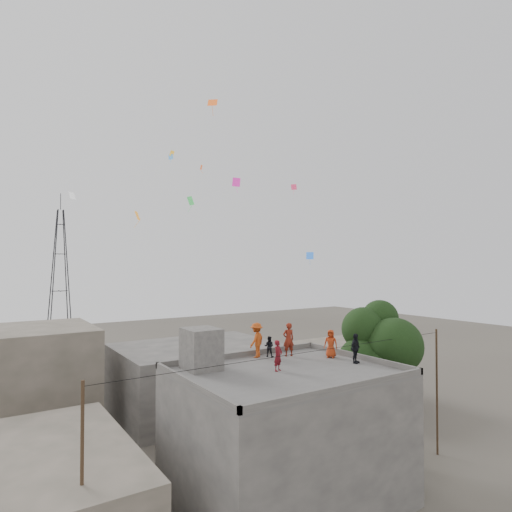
{
  "coord_description": "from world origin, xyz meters",
  "views": [
    {
      "loc": [
        -12.48,
        -16.47,
        11.18
      ],
      "look_at": [
        0.16,
        2.82,
        11.7
      ],
      "focal_mm": 30.0,
      "sensor_mm": 36.0,
      "label": 1
    }
  ],
  "objects_px": {
    "transmission_tower": "(60,283)",
    "stair_head_box": "(201,349)",
    "person_dark_adult": "(355,348)",
    "tree": "(380,352)",
    "person_red_adult": "(288,339)"
  },
  "relations": [
    {
      "from": "tree",
      "to": "transmission_tower",
      "type": "distance_m",
      "value": 41.12
    },
    {
      "from": "stair_head_box",
      "to": "person_red_adult",
      "type": "relative_size",
      "value": 1.08
    },
    {
      "from": "stair_head_box",
      "to": "person_dark_adult",
      "type": "relative_size",
      "value": 1.3
    },
    {
      "from": "stair_head_box",
      "to": "tree",
      "type": "height_order",
      "value": "tree"
    },
    {
      "from": "transmission_tower",
      "to": "person_red_adult",
      "type": "xyz_separation_m",
      "value": [
        6.25,
        -37.31,
        -2.04
      ]
    },
    {
      "from": "transmission_tower",
      "to": "person_dark_adult",
      "type": "height_order",
      "value": "transmission_tower"
    },
    {
      "from": "stair_head_box",
      "to": "transmission_tower",
      "type": "distance_m",
      "value": 37.46
    },
    {
      "from": "stair_head_box",
      "to": "transmission_tower",
      "type": "height_order",
      "value": "transmission_tower"
    },
    {
      "from": "person_dark_adult",
      "to": "stair_head_box",
      "type": "bearing_deg",
      "value": 138.14
    },
    {
      "from": "tree",
      "to": "person_dark_adult",
      "type": "height_order",
      "value": "tree"
    },
    {
      "from": "transmission_tower",
      "to": "stair_head_box",
      "type": "bearing_deg",
      "value": -88.77
    },
    {
      "from": "tree",
      "to": "person_red_adult",
      "type": "distance_m",
      "value": 5.61
    },
    {
      "from": "tree",
      "to": "person_red_adult",
      "type": "relative_size",
      "value": 4.89
    },
    {
      "from": "stair_head_box",
      "to": "person_dark_adult",
      "type": "distance_m",
      "value": 7.97
    },
    {
      "from": "stair_head_box",
      "to": "tree",
      "type": "xyz_separation_m",
      "value": [
        10.57,
        -2.0,
        -1.0
      ]
    }
  ]
}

